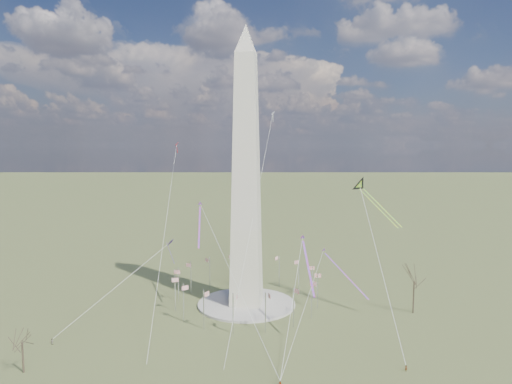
# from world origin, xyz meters

# --- Properties ---
(ground) EXTENTS (2000.00, 2000.00, 0.00)m
(ground) POSITION_xyz_m (0.00, 0.00, 0.00)
(ground) COLOR #435128
(ground) RESTS_ON ground
(plaza) EXTENTS (36.00, 36.00, 0.80)m
(plaza) POSITION_xyz_m (0.00, 0.00, 0.40)
(plaza) COLOR #A5A497
(plaza) RESTS_ON ground
(washington_monument) EXTENTS (15.56, 15.56, 100.00)m
(washington_monument) POSITION_xyz_m (0.00, 0.00, 47.95)
(washington_monument) COLOR beige
(washington_monument) RESTS_ON plaza
(flagpole_ring) EXTENTS (54.40, 54.40, 13.00)m
(flagpole_ring) POSITION_xyz_m (-0.00, -0.00, 7.27)
(flagpole_ring) COLOR silver
(flagpole_ring) RESTS_ON ground
(tree_near) EXTENTS (9.84, 9.84, 17.21)m
(tree_near) POSITION_xyz_m (59.46, 0.26, 12.27)
(tree_near) COLOR #45372A
(tree_near) RESTS_ON ground
(tree_far) EXTENTS (7.01, 7.01, 12.26)m
(tree_far) POSITION_xyz_m (-49.25, -57.97, 8.73)
(tree_far) COLOR #45372A
(tree_far) RESTS_ON ground
(person_east) EXTENTS (0.65, 0.45, 1.72)m
(person_east) POSITION_xyz_m (49.27, -43.42, 0.86)
(person_east) COLOR gray
(person_east) RESTS_ON ground
(person_west) EXTENTS (0.94, 0.77, 1.76)m
(person_west) POSITION_xyz_m (-51.72, -41.32, 0.88)
(person_west) COLOR gray
(person_west) RESTS_ON ground
(person_centre) EXTENTS (0.95, 0.54, 1.52)m
(person_centre) POSITION_xyz_m (17.40, -55.69, 0.76)
(person_centre) COLOR gray
(person_centre) RESTS_ON ground
(kite_delta_black) EXTENTS (17.05, 17.08, 16.19)m
(kite_delta_black) POSITION_xyz_m (41.21, 4.32, 43.75)
(kite_delta_black) COLOR black
(kite_delta_black) RESTS_ON ground
(kite_diamond_purple) EXTENTS (2.28, 3.27, 9.63)m
(kite_diamond_purple) POSITION_xyz_m (-27.81, -2.93, 22.36)
(kite_diamond_purple) COLOR #391B7C
(kite_diamond_purple) RESTS_ON ground
(kite_streamer_left) EXTENTS (5.73, 21.19, 14.70)m
(kite_streamer_left) POSITION_xyz_m (22.37, -17.59, 23.13)
(kite_streamer_left) COLOR #DE234B
(kite_streamer_left) RESTS_ON ground
(kite_streamer_mid) EXTENTS (5.72, 19.67, 13.69)m
(kite_streamer_mid) POSITION_xyz_m (-17.01, -1.58, 31.97)
(kite_streamer_mid) COLOR #DE234B
(kite_streamer_mid) RESTS_ON ground
(kite_streamer_right) EXTENTS (16.93, 15.50, 14.88)m
(kite_streamer_right) POSITION_xyz_m (33.58, 6.38, 13.93)
(kite_streamer_right) COLOR #DE234B
(kite_streamer_right) RESTS_ON ground
(kite_small_red) EXTENTS (1.60, 1.82, 4.96)m
(kite_small_red) POSITION_xyz_m (-37.96, 38.11, 58.96)
(kite_small_red) COLOR red
(kite_small_red) RESTS_ON ground
(kite_small_white) EXTENTS (1.83, 1.63, 4.94)m
(kite_small_white) POSITION_xyz_m (4.20, 51.83, 73.29)
(kite_small_white) COLOR silver
(kite_small_white) RESTS_ON ground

